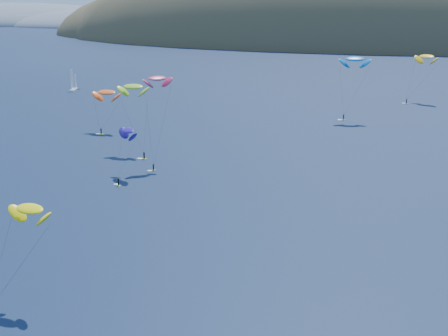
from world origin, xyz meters
name	(u,v)px	position (x,y,z in m)	size (l,w,h in m)	color
island	(395,51)	(39.40, 562.36, -10.74)	(730.00, 300.00, 210.00)	#3D3526
headland	(33,25)	(-445.26, 750.08, -3.36)	(460.00, 250.00, 60.00)	slate
sailboat	(74,89)	(-100.00, 214.75, 0.93)	(9.17, 7.88, 11.07)	silver
kitesurfer_1	(107,92)	(-50.07, 143.76, 12.22)	(9.82, 8.98, 14.90)	#C9CF17
kitesurfer_2	(30,209)	(-12.07, 37.50, 13.41)	(7.72, 11.65, 15.44)	#C9CF17
kitesurfer_3	(133,87)	(-31.87, 122.52, 17.77)	(11.38, 11.28, 20.27)	#C9CF17
kitesurfer_4	(355,59)	(24.36, 182.62, 20.74)	(10.79, 6.29, 23.61)	#C9CF17
kitesurfer_9	(157,78)	(-20.48, 111.56, 21.90)	(7.87, 12.22, 24.07)	#C9CF17
kitesurfer_10	(128,130)	(-23.82, 99.57, 10.88)	(8.10, 14.41, 13.08)	#C9CF17
kitesurfer_11	(427,56)	(49.94, 227.61, 17.83)	(12.74, 14.56, 20.68)	#C9CF17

